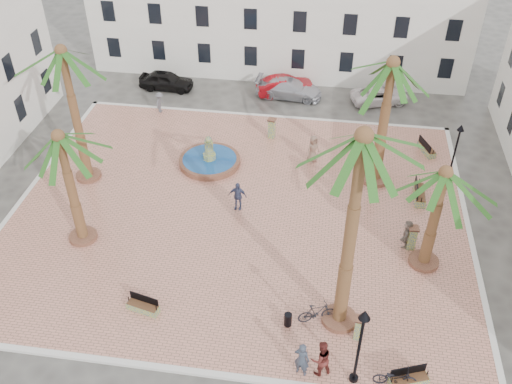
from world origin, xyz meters
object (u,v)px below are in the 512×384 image
Objects in this scene: bicycle_a at (395,378)px; car_silver at (289,88)px; bench_e at (419,194)px; pedestrian_fountain_b at (238,196)px; bench_s at (143,307)px; car_white at (380,95)px; bench_se at (409,380)px; lamppost_s at (361,335)px; bollard_n at (272,128)px; car_black at (166,80)px; palm_e at (442,186)px; pedestrian_north at (160,102)px; cyclist_a at (302,359)px; palm_sw at (61,150)px; cyclist_b at (321,358)px; lamppost_e at (457,143)px; bicycle_b at (317,313)px; litter_bin at (288,320)px; pedestrian_east at (407,234)px; bollard_se at (359,328)px; palm_s at (361,159)px; bollard_e at (412,237)px; fountain at (210,160)px; car_red at (286,86)px; bench_ne at (426,149)px; palm_ne at (391,78)px; pedestrian_fountain_a at (313,149)px.

bicycle_a is 0.36× the size of car_silver.
pedestrian_fountain_b is (-10.51, -2.50, 0.62)m from bench_e.
bench_s is 25.31m from car_white.
bench_se is at bearing -79.87° from bicycle_a.
lamppost_s is at bearing 162.79° from bench_se.
bollard_n is 0.33× the size of car_white.
palm_e is at bearing -130.80° from car_black.
car_white is (16.63, 0.19, -0.11)m from car_black.
pedestrian_fountain_b is at bearing 163.80° from palm_e.
bench_e is at bearing -106.62° from pedestrian_north.
car_black is at bearing -44.14° from cyclist_a.
pedestrian_north is at bearing 88.48° from palm_sw.
bicycle_a is (1.67, 0.00, -2.51)m from lamppost_s.
car_black is (-13.56, 24.51, -0.39)m from cyclist_b.
car_silver is (-8.98, 11.67, 0.29)m from bench_e.
bollard_n is at bearing 19.80° from bicycle_a.
bicycle_b is at bearing -120.88° from lamppost_e.
bicycle_a is (4.75, -2.49, 0.13)m from litter_bin.
palm_sw is 8.58m from bench_s.
cyclist_b is at bearing -10.07° from pedestrian_east.
cyclist_a is (7.73, -2.35, 0.71)m from bench_s.
bollard_se is 0.26× the size of car_silver.
bollard_n is (-5.14, 15.41, -8.44)m from palm_s.
bollard_e is at bearing 45.81° from litter_bin.
pedestrian_north reaches higher than car_silver.
pedestrian_east is (0.35, 8.66, 0.59)m from bench_se.
litter_bin is at bearing -149.80° from car_black.
lamppost_s is at bearing -57.50° from fountain.
bench_se is at bearing -23.81° from litter_bin.
car_red is 0.47m from car_silver.
palm_e is 1.40× the size of lamppost_s.
pedestrian_fountain_b reaches higher than bench_e.
palm_sw is 20.26m from bench_e.
bicycle_b is 22.49m from car_red.
car_black is 9.71m from car_silver.
bench_ne is at bearing -176.33° from pedestrian_east.
cyclist_b is at bearing -55.43° from litter_bin.
car_red reaches higher than bench_se.
palm_e reaches higher than bench_s.
palm_ne is 17.84m from pedestrian_north.
pedestrian_north is (-17.92, 13.23, -4.26)m from palm_e.
palm_ne is 17.80m from bench_s.
lamppost_e reaches higher than cyclist_a.
cyclist_b is at bearing -127.60° from pedestrian_fountain_a.
cyclist_a reaches higher than bicycle_b.
bicycle_b is at bearing 47.13° from bicycle_a.
bollard_se is 23.17m from car_silver.
car_silver is at bearing 86.72° from pedestrian_fountain_b.
palm_ne is 16.08m from cyclist_a.
lamppost_s is at bearing -161.52° from cyclist_a.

